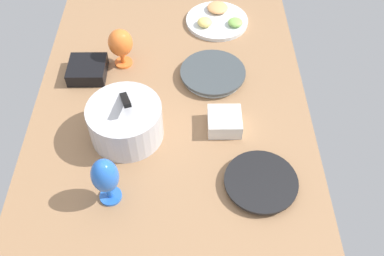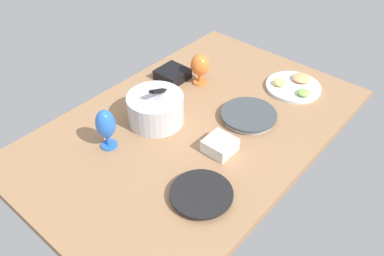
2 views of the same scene
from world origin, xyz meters
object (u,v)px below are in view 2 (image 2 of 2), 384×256
at_px(dinner_plate_left, 201,195).
at_px(hurricane_glass_blue, 106,125).
at_px(dinner_plate_right, 249,116).
at_px(square_bowl_black, 172,74).
at_px(fruit_platter, 294,86).
at_px(hurricane_glass_orange, 200,66).
at_px(mixing_bowl, 156,108).
at_px(square_bowl_white, 220,145).

distance_m(dinner_plate_left, hurricane_glass_blue, 0.50).
bearing_deg(dinner_plate_left, hurricane_glass_blue, 94.82).
relative_size(dinner_plate_right, square_bowl_black, 1.77).
distance_m(fruit_platter, hurricane_glass_orange, 0.49).
bearing_deg(square_bowl_black, dinner_plate_right, -91.99).
relative_size(dinner_plate_left, mixing_bowl, 0.90).
height_order(dinner_plate_left, hurricane_glass_blue, hurricane_glass_blue).
bearing_deg(fruit_platter, dinner_plate_right, 174.55).
bearing_deg(hurricane_glass_orange, square_bowl_white, -130.89).
height_order(dinner_plate_right, square_bowl_black, square_bowl_black).
bearing_deg(square_bowl_white, hurricane_glass_blue, 127.26).
bearing_deg(hurricane_glass_orange, dinner_plate_left, -139.67).
bearing_deg(hurricane_glass_blue, square_bowl_black, 15.26).
relative_size(mixing_bowl, hurricane_glass_orange, 1.61).
distance_m(square_bowl_white, square_bowl_black, 0.60).
bearing_deg(fruit_platter, hurricane_glass_blue, 157.25).
distance_m(dinner_plate_left, mixing_bowl, 0.50).
bearing_deg(hurricane_glass_orange, dinner_plate_right, -102.74).
xyz_separation_m(fruit_platter, square_bowl_white, (-0.62, 0.00, 0.02)).
bearing_deg(dinner_plate_right, square_bowl_black, 88.01).
relative_size(dinner_plate_right, hurricane_glass_orange, 1.57).
bearing_deg(square_bowl_white, fruit_platter, -0.25).
xyz_separation_m(mixing_bowl, square_bowl_white, (0.03, -0.35, -0.04)).
distance_m(dinner_plate_right, mixing_bowl, 0.43).
xyz_separation_m(dinner_plate_right, square_bowl_black, (0.02, 0.50, 0.01)).
relative_size(fruit_platter, hurricane_glass_blue, 1.48).
xyz_separation_m(dinner_plate_left, dinner_plate_right, (0.51, 0.14, 0.00)).
relative_size(dinner_plate_left, dinner_plate_right, 0.92).
bearing_deg(fruit_platter, hurricane_glass_orange, 124.72).
relative_size(fruit_platter, square_bowl_white, 2.35).
bearing_deg(fruit_platter, square_bowl_white, 179.75).
bearing_deg(square_bowl_black, dinner_plate_left, -129.52).
height_order(hurricane_glass_orange, square_bowl_black, hurricane_glass_orange).
relative_size(hurricane_glass_blue, square_bowl_black, 1.29).
height_order(dinner_plate_left, square_bowl_black, square_bowl_black).
relative_size(dinner_plate_left, square_bowl_white, 2.01).
height_order(hurricane_glass_blue, hurricane_glass_orange, hurricane_glass_blue).
relative_size(dinner_plate_right, hurricane_glass_blue, 1.37).
xyz_separation_m(dinner_plate_right, mixing_bowl, (-0.29, 0.32, 0.06)).
relative_size(hurricane_glass_orange, square_bowl_black, 1.12).
relative_size(hurricane_glass_blue, square_bowl_white, 1.59).
bearing_deg(fruit_platter, square_bowl_black, 122.58).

